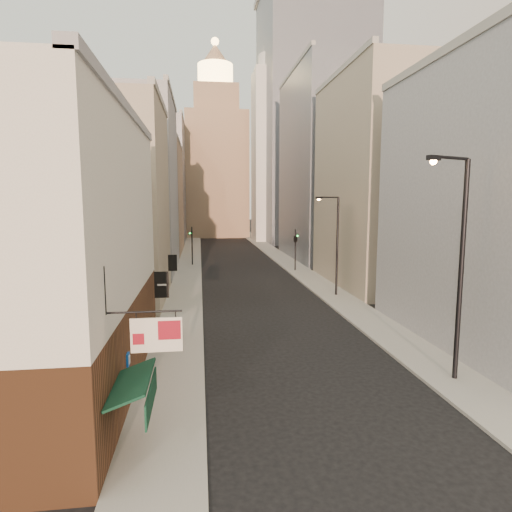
{
  "coord_description": "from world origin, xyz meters",
  "views": [
    {
      "loc": [
        -5.1,
        -10.21,
        8.31
      ],
      "look_at": [
        -1.2,
        19.44,
        4.43
      ],
      "focal_mm": 30.0,
      "sensor_mm": 36.0,
      "label": 1
    }
  ],
  "objects_px": {
    "streetlamp_near": "(458,257)",
    "streetlamp_mid": "(335,240)",
    "clock_tower": "(216,160)",
    "traffic_light_left": "(192,238)",
    "traffic_light_right": "(295,238)",
    "white_tower": "(273,150)"
  },
  "relations": [
    {
      "from": "clock_tower",
      "to": "streetlamp_near",
      "type": "height_order",
      "value": "clock_tower"
    },
    {
      "from": "white_tower",
      "to": "traffic_light_left",
      "type": "relative_size",
      "value": 8.3
    },
    {
      "from": "streetlamp_near",
      "to": "streetlamp_mid",
      "type": "height_order",
      "value": "streetlamp_near"
    },
    {
      "from": "streetlamp_near",
      "to": "streetlamp_mid",
      "type": "xyz_separation_m",
      "value": [
        0.15,
        17.88,
        -0.87
      ]
    },
    {
      "from": "white_tower",
      "to": "traffic_light_right",
      "type": "relative_size",
      "value": 8.3
    },
    {
      "from": "streetlamp_near",
      "to": "streetlamp_mid",
      "type": "bearing_deg",
      "value": 67.48
    },
    {
      "from": "streetlamp_near",
      "to": "streetlamp_mid",
      "type": "relative_size",
      "value": 1.18
    },
    {
      "from": "streetlamp_mid",
      "to": "traffic_light_left",
      "type": "distance_m",
      "value": 23.27
    },
    {
      "from": "clock_tower",
      "to": "white_tower",
      "type": "bearing_deg",
      "value": -51.84
    },
    {
      "from": "streetlamp_near",
      "to": "clock_tower",
      "type": "bearing_deg",
      "value": 72.86
    },
    {
      "from": "streetlamp_near",
      "to": "traffic_light_right",
      "type": "height_order",
      "value": "streetlamp_near"
    },
    {
      "from": "streetlamp_near",
      "to": "traffic_light_left",
      "type": "bearing_deg",
      "value": 86.27
    },
    {
      "from": "streetlamp_mid",
      "to": "traffic_light_left",
      "type": "height_order",
      "value": "streetlamp_mid"
    },
    {
      "from": "streetlamp_mid",
      "to": "white_tower",
      "type": "bearing_deg",
      "value": 71.55
    },
    {
      "from": "traffic_light_left",
      "to": "traffic_light_right",
      "type": "bearing_deg",
      "value": 173.85
    },
    {
      "from": "clock_tower",
      "to": "streetlamp_near",
      "type": "bearing_deg",
      "value": -85.1
    },
    {
      "from": "clock_tower",
      "to": "traffic_light_left",
      "type": "distance_m",
      "value": 49.59
    },
    {
      "from": "clock_tower",
      "to": "streetlamp_mid",
      "type": "bearing_deg",
      "value": -83.67
    },
    {
      "from": "clock_tower",
      "to": "traffic_light_left",
      "type": "relative_size",
      "value": 8.98
    },
    {
      "from": "streetlamp_near",
      "to": "traffic_light_left",
      "type": "relative_size",
      "value": 2.03
    },
    {
      "from": "traffic_light_left",
      "to": "clock_tower",
      "type": "bearing_deg",
      "value": -76.38
    },
    {
      "from": "streetlamp_mid",
      "to": "traffic_light_left",
      "type": "bearing_deg",
      "value": 108.09
    }
  ]
}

